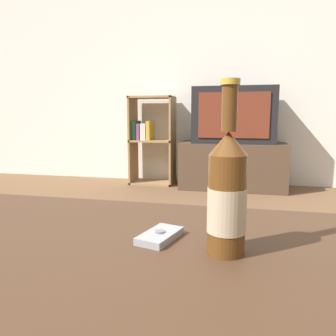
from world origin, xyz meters
TOP-DOWN VIEW (x-y plane):
  - back_wall at (0.00, 3.02)m, footprint 8.00×0.05m
  - coffee_table at (0.00, 0.00)m, footprint 1.11×0.64m
  - tv_stand at (0.22, 2.73)m, footprint 1.02×0.43m
  - television at (0.22, 2.73)m, footprint 0.78×0.40m
  - bookshelf at (-0.64, 2.81)m, footprint 0.45×0.30m
  - beer_bottle at (0.28, 0.02)m, footprint 0.07×0.07m
  - cell_phone at (0.15, 0.06)m, footprint 0.08×0.11m

SIDE VIEW (x-z plane):
  - tv_stand at x=0.22m, z-range 0.00..0.46m
  - coffee_table at x=0.00m, z-range 0.16..0.63m
  - cell_phone at x=0.15m, z-range 0.47..0.49m
  - bookshelf at x=-0.64m, z-range 0.03..0.94m
  - beer_bottle at x=0.28m, z-range 0.43..0.73m
  - television at x=0.22m, z-range 0.46..0.99m
  - back_wall at x=0.00m, z-range 0.00..2.60m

